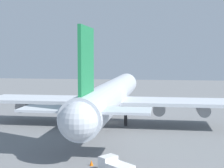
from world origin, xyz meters
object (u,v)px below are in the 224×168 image
(baggage_tug, at_px, (46,99))
(cargo_loader, at_px, (115,167))
(maintenance_van, at_px, (86,103))
(safety_cone_tail, at_px, (91,163))
(safety_cone_nose, at_px, (123,102))
(cargo_airplane, at_px, (112,95))

(baggage_tug, relative_size, cargo_loader, 1.04)
(maintenance_van, height_order, cargo_loader, cargo_loader)
(baggage_tug, bearing_deg, safety_cone_tail, -155.09)
(safety_cone_nose, distance_m, safety_cone_tail, 61.76)
(cargo_loader, bearing_deg, maintenance_van, 16.23)
(maintenance_van, bearing_deg, cargo_airplane, -154.74)
(baggage_tug, distance_m, safety_cone_tail, 65.77)
(maintenance_van, height_order, safety_cone_tail, maintenance_van)
(cargo_airplane, height_order, maintenance_van, cargo_airplane)
(maintenance_van, distance_m, safety_cone_nose, 12.46)
(cargo_airplane, distance_m, safety_cone_tail, 31.17)
(cargo_airplane, relative_size, safety_cone_nose, 85.18)
(cargo_loader, bearing_deg, baggage_tug, 26.52)
(cargo_loader, xyz_separation_m, safety_cone_nose, (65.42, 6.66, -0.78))
(cargo_airplane, bearing_deg, maintenance_van, 25.26)
(cargo_airplane, height_order, baggage_tug, cargo_airplane)
(safety_cone_tail, bearing_deg, baggage_tug, 24.91)
(cargo_airplane, height_order, safety_cone_tail, cargo_airplane)
(baggage_tug, bearing_deg, cargo_airplane, -138.17)
(cargo_airplane, bearing_deg, cargo_loader, -170.75)
(cargo_airplane, distance_m, baggage_tug, 39.40)
(maintenance_van, distance_m, cargo_loader, 60.99)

